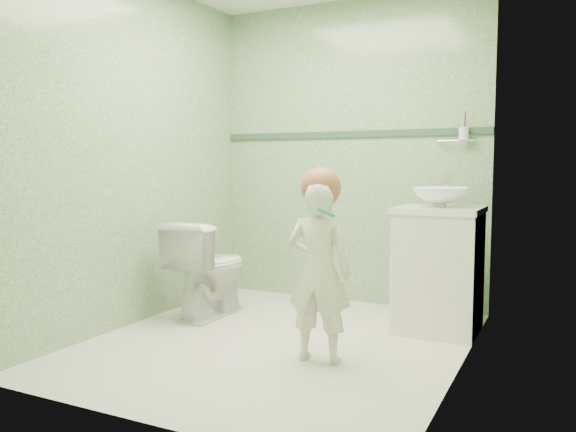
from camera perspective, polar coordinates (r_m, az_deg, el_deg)
The scene contains 12 objects.
ground at distance 3.65m, azimuth -1.07°, elevation -12.49°, with size 2.50×2.50×0.00m, color silver.
room_shell at distance 3.48m, azimuth -1.10°, elevation 6.71°, with size 2.50×2.54×2.40m.
trim_stripe at distance 4.62m, azimuth 6.04°, elevation 8.12°, with size 2.20×0.02×0.05m, color #304C39.
vanity at distance 3.93m, azimuth 14.77°, elevation -5.38°, with size 0.52×0.50×0.80m, color white.
counter at distance 3.87m, azimuth 14.91°, elevation 0.60°, with size 0.54×0.52×0.04m, color white.
basin at distance 3.87m, azimuth 14.94°, elevation 1.84°, with size 0.37×0.37×0.13m, color white.
faucet at distance 4.05m, azimuth 15.48°, elevation 3.09°, with size 0.03×0.13×0.18m.
cup_holder at distance 4.34m, azimuth 17.03°, elevation 7.85°, with size 0.26×0.07×0.21m.
toilet at distance 4.23m, azimuth -7.83°, elevation -5.18°, with size 0.39×0.69×0.70m, color white.
toddler at distance 3.20m, azimuth 3.09°, elevation -5.62°, with size 0.37×0.24×1.01m, color beige.
hair_cap at distance 3.17m, azimuth 3.31°, elevation 2.85°, with size 0.22×0.22×0.22m, color #A0553B.
teal_toothbrush at distance 3.02m, azimuth 3.70°, elevation 0.44°, with size 0.11×0.14×0.08m.
Camera 1 is at (1.60, -3.09, 1.09)m, focal length 35.64 mm.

